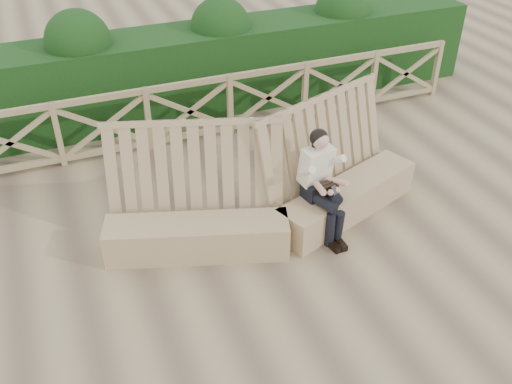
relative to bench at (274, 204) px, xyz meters
name	(u,v)px	position (x,y,z in m)	size (l,w,h in m)	color
ground	(272,266)	(-0.32, -0.71, -0.41)	(60.00, 60.00, 0.00)	brown
bench	(274,204)	(0.00, 0.00, 0.00)	(4.57, 1.48, 1.62)	#9B8358
woman	(321,180)	(0.57, -0.23, 0.39)	(0.47, 0.91, 1.48)	black
guardrail	(190,111)	(-0.32, 2.79, 0.14)	(10.10, 0.09, 1.10)	olive
hedge	(170,74)	(-0.32, 3.99, 0.34)	(12.00, 1.20, 1.50)	black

